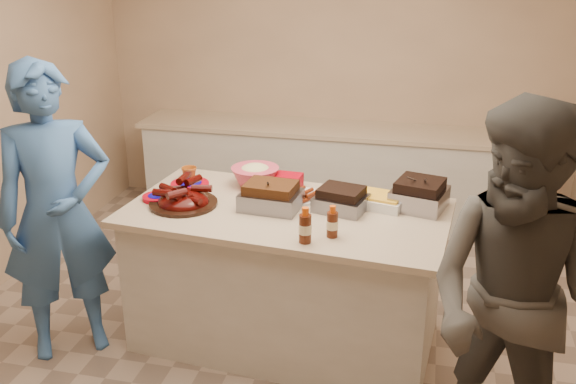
% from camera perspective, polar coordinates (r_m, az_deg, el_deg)
% --- Properties ---
extents(room, '(4.50, 5.00, 2.70)m').
position_cam_1_polar(room, '(4.41, -1.53, -13.21)').
color(room, tan).
rests_on(room, ground).
extents(back_counter, '(3.60, 0.64, 0.90)m').
position_cam_1_polar(back_counter, '(6.14, 3.56, 1.76)').
color(back_counter, beige).
rests_on(back_counter, ground).
extents(island, '(2.08, 1.23, 0.94)m').
position_cam_1_polar(island, '(4.45, -0.15, -12.85)').
color(island, beige).
rests_on(island, ground).
extents(rib_platter, '(0.44, 0.44, 0.17)m').
position_cam_1_polar(rib_platter, '(4.12, -9.26, -1.15)').
color(rib_platter, '#460604').
rests_on(rib_platter, island).
extents(pulled_pork_tray, '(0.38, 0.30, 0.11)m').
position_cam_1_polar(pulled_pork_tray, '(4.02, -1.52, -1.46)').
color(pulled_pork_tray, '#47230F').
rests_on(pulled_pork_tray, island).
extents(brisket_tray, '(0.35, 0.32, 0.09)m').
position_cam_1_polar(brisket_tray, '(4.01, 4.71, -1.59)').
color(brisket_tray, black).
rests_on(brisket_tray, island).
extents(roasting_pan, '(0.38, 0.38, 0.13)m').
position_cam_1_polar(roasting_pan, '(4.11, 11.51, -1.37)').
color(roasting_pan, gray).
rests_on(roasting_pan, island).
extents(coleslaw_bowl, '(0.36, 0.36, 0.22)m').
position_cam_1_polar(coleslaw_bowl, '(4.40, -2.92, 0.57)').
color(coleslaw_bowl, '#C53B52').
rests_on(coleslaw_bowl, island).
extents(sausage_plate, '(0.41, 0.41, 0.05)m').
position_cam_1_polar(sausage_plate, '(4.19, 1.03, -0.48)').
color(sausage_plate, silver).
rests_on(sausage_plate, island).
extents(mac_cheese_dish, '(0.36, 0.30, 0.08)m').
position_cam_1_polar(mac_cheese_dish, '(4.10, 8.04, -1.22)').
color(mac_cheese_dish, yellow).
rests_on(mac_cheese_dish, island).
extents(bbq_bottle_a, '(0.08, 0.08, 0.21)m').
position_cam_1_polar(bbq_bottle_a, '(3.58, 1.52, -4.47)').
color(bbq_bottle_a, '#441A0C').
rests_on(bbq_bottle_a, island).
extents(bbq_bottle_b, '(0.07, 0.07, 0.19)m').
position_cam_1_polar(bbq_bottle_b, '(3.65, 3.93, -3.98)').
color(bbq_bottle_b, '#441A0C').
rests_on(bbq_bottle_b, island).
extents(mustard_bottle, '(0.05, 0.05, 0.11)m').
position_cam_1_polar(mustard_bottle, '(4.07, -0.92, -1.19)').
color(mustard_bottle, '#F2A80B').
rests_on(mustard_bottle, island).
extents(sauce_bowl, '(0.12, 0.05, 0.12)m').
position_cam_1_polar(sauce_bowl, '(4.21, 0.56, -0.37)').
color(sauce_bowl, silver).
rests_on(sauce_bowl, island).
extents(plate_stack_large, '(0.28, 0.28, 0.03)m').
position_cam_1_polar(plate_stack_large, '(4.42, -8.71, 0.44)').
color(plate_stack_large, '#9E0112').
rests_on(plate_stack_large, island).
extents(plate_stack_small, '(0.21, 0.21, 0.03)m').
position_cam_1_polar(plate_stack_small, '(4.24, -11.52, -0.65)').
color(plate_stack_small, '#9E0112').
rests_on(plate_stack_small, island).
extents(plastic_cup, '(0.12, 0.11, 0.11)m').
position_cam_1_polar(plastic_cup, '(4.54, -8.73, 1.00)').
color(plastic_cup, '#A55118').
rests_on(plastic_cup, island).
extents(basket_stack, '(0.19, 0.15, 0.09)m').
position_cam_1_polar(basket_stack, '(4.37, 0.02, 0.45)').
color(basket_stack, '#9E0112').
rests_on(basket_stack, island).
extents(guest_blue, '(1.67, 1.94, 0.45)m').
position_cam_1_polar(guest_blue, '(4.61, -18.38, -12.76)').
color(guest_blue, '#3863A2').
rests_on(guest_blue, ground).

